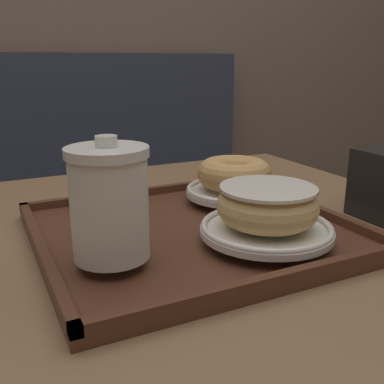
{
  "coord_description": "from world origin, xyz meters",
  "views": [
    {
      "loc": [
        -0.26,
        -0.5,
        0.98
      ],
      "look_at": [
        -0.01,
        0.01,
        0.81
      ],
      "focal_mm": 42.0,
      "sensor_mm": 36.0,
      "label": 1
    }
  ],
  "objects_px": {
    "donut_plain": "(234,173)",
    "spoon": "(118,213)",
    "coffee_cup_front": "(109,203)",
    "donut_chocolate_glazed": "(267,205)"
  },
  "relations": [
    {
      "from": "donut_plain",
      "to": "spoon",
      "type": "relative_size",
      "value": 0.84
    },
    {
      "from": "donut_plain",
      "to": "spoon",
      "type": "xyz_separation_m",
      "value": [
        -0.2,
        -0.02,
        -0.03
      ]
    },
    {
      "from": "donut_plain",
      "to": "spoon",
      "type": "height_order",
      "value": "donut_plain"
    },
    {
      "from": "coffee_cup_front",
      "to": "spoon",
      "type": "bearing_deg",
      "value": 70.3
    },
    {
      "from": "spoon",
      "to": "coffee_cup_front",
      "type": "bearing_deg",
      "value": -43.35
    },
    {
      "from": "donut_chocolate_glazed",
      "to": "spoon",
      "type": "height_order",
      "value": "donut_chocolate_glazed"
    },
    {
      "from": "donut_chocolate_glazed",
      "to": "donut_plain",
      "type": "relative_size",
      "value": 1.06
    },
    {
      "from": "coffee_cup_front",
      "to": "donut_plain",
      "type": "relative_size",
      "value": 1.13
    },
    {
      "from": "coffee_cup_front",
      "to": "spoon",
      "type": "xyz_separation_m",
      "value": [
        0.04,
        0.12,
        -0.06
      ]
    },
    {
      "from": "donut_plain",
      "to": "donut_chocolate_glazed",
      "type": "bearing_deg",
      "value": -107.67
    }
  ]
}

